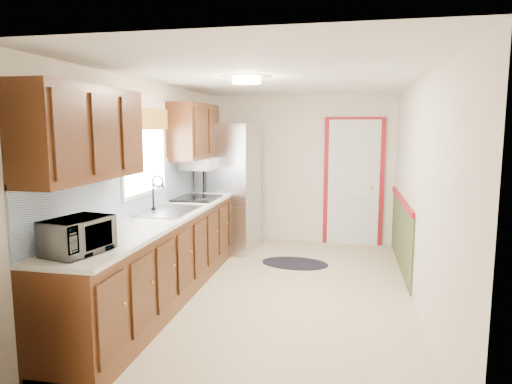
% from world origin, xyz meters
% --- Properties ---
extents(room_shell, '(3.20, 5.20, 2.52)m').
position_xyz_m(room_shell, '(0.00, 0.00, 1.20)').
color(room_shell, beige).
rests_on(room_shell, ground).
extents(kitchen_run, '(0.63, 4.00, 2.20)m').
position_xyz_m(kitchen_run, '(-1.24, -0.29, 0.81)').
color(kitchen_run, '#3E1E0E').
rests_on(kitchen_run, ground).
extents(back_wall_trim, '(1.12, 2.30, 2.08)m').
position_xyz_m(back_wall_trim, '(0.99, 2.21, 0.89)').
color(back_wall_trim, maroon).
rests_on(back_wall_trim, ground).
extents(ceiling_fixture, '(0.30, 0.30, 0.06)m').
position_xyz_m(ceiling_fixture, '(-0.30, -0.20, 2.36)').
color(ceiling_fixture, '#FFD88C').
rests_on(ceiling_fixture, room_shell).
extents(microwave, '(0.36, 0.53, 0.33)m').
position_xyz_m(microwave, '(-1.20, -1.95, 1.10)').
color(microwave, white).
rests_on(microwave, kitchen_run).
extents(refrigerator, '(0.88, 0.84, 1.93)m').
position_xyz_m(refrigerator, '(-1.02, 1.75, 0.97)').
color(refrigerator, '#B7B7BC').
rests_on(refrigerator, ground).
extents(rug, '(0.98, 0.68, 0.01)m').
position_xyz_m(rug, '(0.07, 1.19, 0.01)').
color(rug, black).
rests_on(rug, ground).
extents(cooktop, '(0.53, 0.64, 0.02)m').
position_xyz_m(cooktop, '(-1.19, 0.75, 0.95)').
color(cooktop, black).
rests_on(cooktop, kitchen_run).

